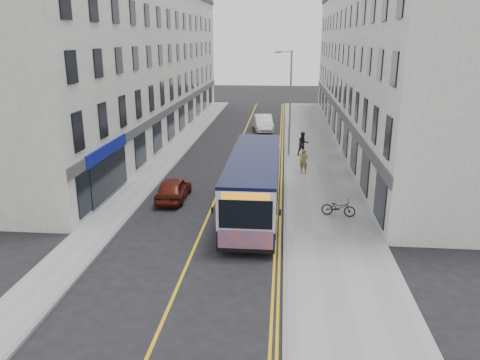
% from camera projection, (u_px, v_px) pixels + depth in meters
% --- Properties ---
extents(ground, '(140.00, 140.00, 0.00)m').
position_uv_depth(ground, '(205.00, 222.00, 23.46)').
color(ground, black).
rests_on(ground, ground).
extents(pavement_east, '(4.50, 64.00, 0.12)m').
position_uv_depth(pavement_east, '(316.00, 163.00, 34.32)').
color(pavement_east, gray).
rests_on(pavement_east, ground).
extents(pavement_west, '(2.00, 64.00, 0.12)m').
position_uv_depth(pavement_west, '(166.00, 159.00, 35.31)').
color(pavement_west, gray).
rests_on(pavement_west, ground).
extents(kerb_east, '(0.18, 64.00, 0.13)m').
position_uv_depth(kerb_east, '(285.00, 162.00, 34.51)').
color(kerb_east, slate).
rests_on(kerb_east, ground).
extents(kerb_west, '(0.18, 64.00, 0.13)m').
position_uv_depth(kerb_west, '(179.00, 160.00, 35.22)').
color(kerb_west, slate).
rests_on(kerb_west, ground).
extents(road_centre_line, '(0.12, 64.00, 0.01)m').
position_uv_depth(road_centre_line, '(232.00, 162.00, 34.89)').
color(road_centre_line, gold).
rests_on(road_centre_line, ground).
extents(road_dbl_yellow_inner, '(0.10, 64.00, 0.01)m').
position_uv_depth(road_dbl_yellow_inner, '(279.00, 163.00, 34.57)').
color(road_dbl_yellow_inner, gold).
rests_on(road_dbl_yellow_inner, ground).
extents(road_dbl_yellow_outer, '(0.10, 64.00, 0.01)m').
position_uv_depth(road_dbl_yellow_outer, '(282.00, 163.00, 34.55)').
color(road_dbl_yellow_outer, gold).
rests_on(road_dbl_yellow_outer, ground).
extents(terrace_east, '(6.00, 46.00, 13.00)m').
position_uv_depth(terrace_east, '(374.00, 66.00, 40.54)').
color(terrace_east, white).
rests_on(terrace_east, ground).
extents(terrace_west, '(6.00, 46.00, 13.00)m').
position_uv_depth(terrace_west, '(143.00, 65.00, 42.35)').
color(terrace_west, silver).
rests_on(terrace_west, ground).
extents(streetlamp, '(1.32, 0.18, 8.00)m').
position_uv_depth(streetlamp, '(289.00, 100.00, 35.14)').
color(streetlamp, gray).
rests_on(streetlamp, ground).
extents(city_bus, '(2.53, 10.83, 3.14)m').
position_uv_depth(city_bus, '(254.00, 182.00, 24.20)').
color(city_bus, black).
rests_on(city_bus, ground).
extents(bicycle, '(1.79, 0.89, 0.90)m').
position_uv_depth(bicycle, '(338.00, 208.00, 23.89)').
color(bicycle, black).
rests_on(bicycle, pavement_east).
extents(pedestrian_near, '(0.67, 0.52, 1.62)m').
position_uv_depth(pedestrian_near, '(304.00, 161.00, 31.39)').
color(pedestrian_near, olive).
rests_on(pedestrian_near, pavement_east).
extents(pedestrian_far, '(1.06, 0.93, 1.83)m').
position_uv_depth(pedestrian_far, '(303.00, 144.00, 36.08)').
color(pedestrian_far, black).
rests_on(pedestrian_far, pavement_east).
extents(car_white, '(2.28, 4.92, 1.56)m').
position_uv_depth(car_white, '(263.00, 123.00, 46.25)').
color(car_white, silver).
rests_on(car_white, ground).
extents(car_maroon, '(1.55, 3.84, 1.31)m').
position_uv_depth(car_maroon, '(173.00, 189.00, 26.60)').
color(car_maroon, '#55170E').
rests_on(car_maroon, ground).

